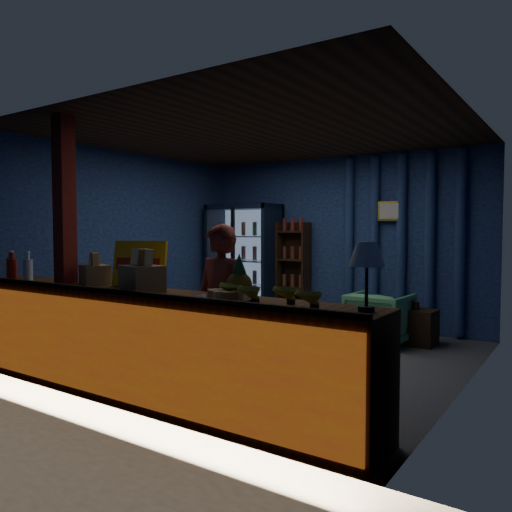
{
  "coord_description": "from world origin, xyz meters",
  "views": [
    {
      "loc": [
        3.24,
        -4.93,
        1.48
      ],
      "look_at": [
        0.07,
        -0.2,
        1.18
      ],
      "focal_mm": 35.0,
      "sensor_mm": 36.0,
      "label": 1
    }
  ],
  "objects_px": {
    "shopkeeper": "(220,309)",
    "pastry_tray": "(227,297)",
    "green_chair": "(380,318)",
    "table_lamp": "(367,257)"
  },
  "relations": [
    {
      "from": "green_chair",
      "to": "pastry_tray",
      "type": "relative_size",
      "value": 1.54
    },
    {
      "from": "shopkeeper",
      "to": "table_lamp",
      "type": "xyz_separation_m",
      "value": [
        1.55,
        -0.46,
        0.54
      ]
    },
    {
      "from": "shopkeeper",
      "to": "pastry_tray",
      "type": "distance_m",
      "value": 0.76
    },
    {
      "from": "table_lamp",
      "to": "green_chair",
      "type": "bearing_deg",
      "value": 108.32
    },
    {
      "from": "shopkeeper",
      "to": "green_chair",
      "type": "relative_size",
      "value": 2.07
    },
    {
      "from": "shopkeeper",
      "to": "green_chair",
      "type": "bearing_deg",
      "value": 80.23
    },
    {
      "from": "pastry_tray",
      "to": "table_lamp",
      "type": "height_order",
      "value": "table_lamp"
    },
    {
      "from": "shopkeeper",
      "to": "table_lamp",
      "type": "bearing_deg",
      "value": -15.43
    },
    {
      "from": "green_chair",
      "to": "table_lamp",
      "type": "relative_size",
      "value": 1.62
    },
    {
      "from": "shopkeeper",
      "to": "pastry_tray",
      "type": "xyz_separation_m",
      "value": [
        0.49,
        -0.55,
        0.21
      ]
    }
  ]
}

